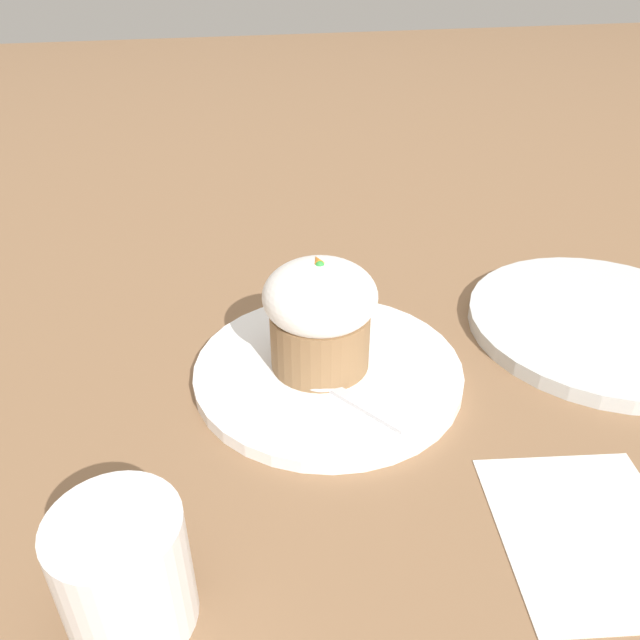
{
  "coord_description": "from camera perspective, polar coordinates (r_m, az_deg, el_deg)",
  "views": [
    {
      "loc": [
        -0.43,
        0.1,
        0.35
      ],
      "look_at": [
        0.01,
        0.01,
        0.06
      ],
      "focal_mm": 35.0,
      "sensor_mm": 36.0,
      "label": 1
    }
  ],
  "objects": [
    {
      "name": "coffee_cup",
      "position": [
        0.39,
        -17.43,
        -20.89
      ],
      "size": [
        0.1,
        0.07,
        0.08
      ],
      "color": "white",
      "rests_on": "ground_plane"
    },
    {
      "name": "paper_napkin",
      "position": [
        0.48,
        23.39,
        -17.43
      ],
      "size": [
        0.16,
        0.14,
        0.0
      ],
      "color": "white",
      "rests_on": "ground_plane"
    },
    {
      "name": "ground_plane",
      "position": [
        0.57,
        0.75,
        -5.14
      ],
      "size": [
        4.0,
        4.0,
        0.0
      ],
      "primitive_type": "plane",
      "color": "#846042"
    },
    {
      "name": "carrot_cake",
      "position": [
        0.53,
        -0.0,
        0.55
      ],
      "size": [
        0.1,
        0.1,
        0.1
      ],
      "color": "olive",
      "rests_on": "dessert_plate"
    },
    {
      "name": "side_plate",
      "position": [
        0.68,
        24.39,
        -0.29
      ],
      "size": [
        0.26,
        0.26,
        0.01
      ],
      "color": "silver",
      "rests_on": "ground_plane"
    },
    {
      "name": "spoon",
      "position": [
        0.53,
        0.78,
        -5.95
      ],
      "size": [
        0.11,
        0.08,
        0.01
      ],
      "color": "silver",
      "rests_on": "dessert_plate"
    },
    {
      "name": "dessert_plate",
      "position": [
        0.56,
        0.75,
        -4.66
      ],
      "size": [
        0.24,
        0.24,
        0.01
      ],
      "color": "white",
      "rests_on": "ground_plane"
    }
  ]
}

